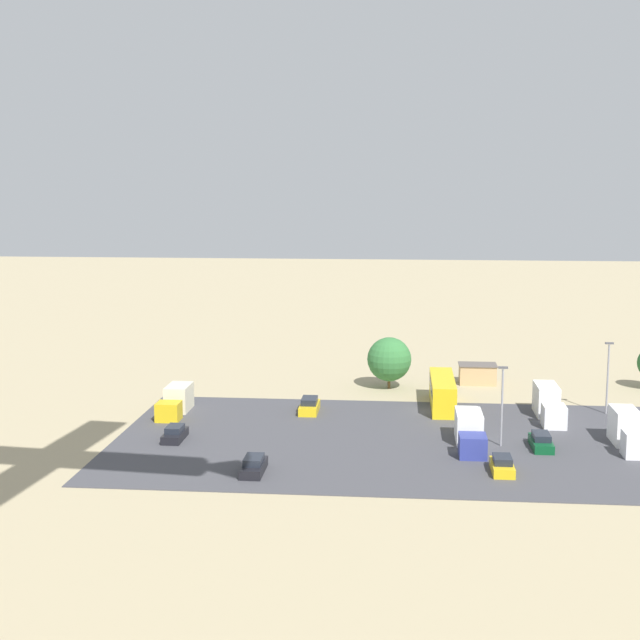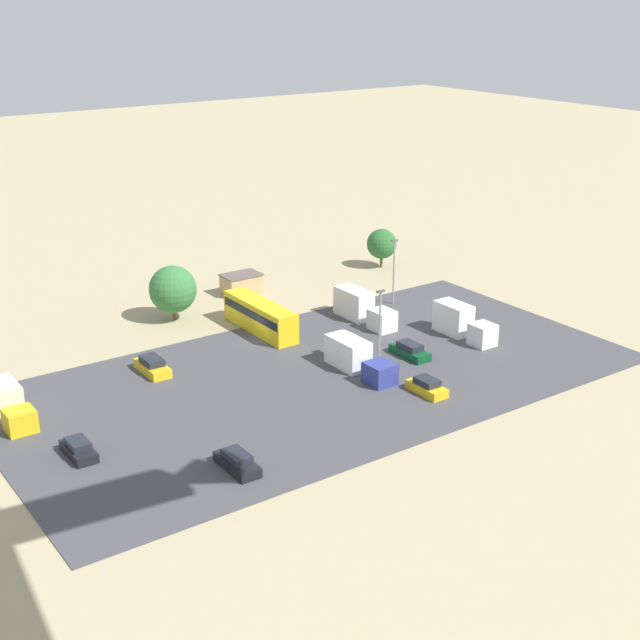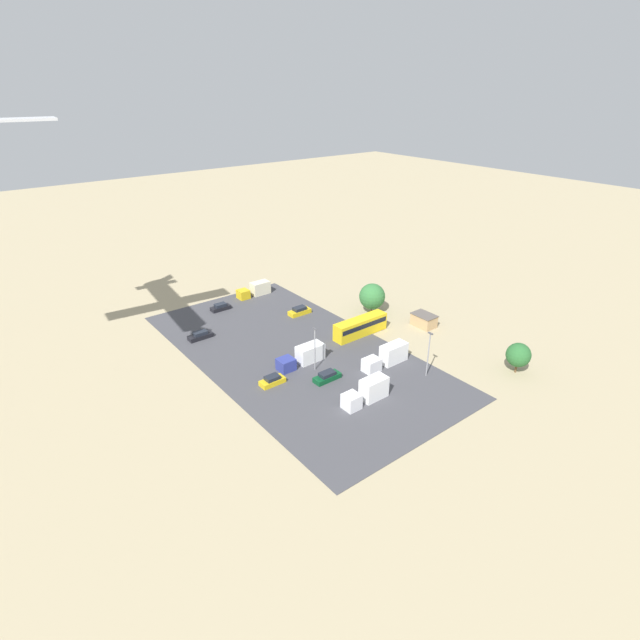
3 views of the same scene
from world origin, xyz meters
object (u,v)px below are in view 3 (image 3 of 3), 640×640
object	(u,v)px
parked_truck_1	(303,356)
parked_car_4	(327,377)
parked_car_0	(200,335)
parked_car_3	(221,307)
shed_building	(424,320)
bus	(360,326)
parked_car_1	(272,381)
parked_car_2	(300,311)
parked_truck_3	(255,290)
parked_truck_0	(387,356)
parked_truck_2	(368,392)

from	to	relation	value
parked_truck_1	parked_car_4	bearing A→B (deg)	178.41
parked_car_0	parked_car_3	bearing A→B (deg)	-44.43
shed_building	bus	xyz separation A→B (m)	(4.96, 12.57, 0.62)
parked_truck_1	parked_car_1	bearing A→B (deg)	105.97
parked_car_0	parked_car_2	world-z (taller)	parked_car_2
parked_car_0	parked_truck_3	xyz separation A→B (m)	(11.91, -19.48, 0.69)
bus	parked_car_3	distance (m)	31.17
parked_truck_0	parked_car_2	bearing A→B (deg)	-0.35
shed_building	bus	bearing A→B (deg)	68.47
bus	parked_car_2	size ratio (longest dim) A/B	2.42
bus	parked_truck_0	size ratio (longest dim) A/B	1.28
parked_car_0	parked_truck_2	world-z (taller)	parked_truck_2
shed_building	parked_truck_1	distance (m)	27.72
parked_truck_3	bus	bearing A→B (deg)	-169.44
parked_car_0	parked_truck_2	distance (m)	36.23
parked_car_2	parked_truck_3	xyz separation A→B (m)	(14.60, 1.79, 0.63)
parked_car_3	parked_truck_2	world-z (taller)	parked_truck_2
parked_truck_2	parked_car_0	bearing A→B (deg)	17.65
parked_car_3	parked_truck_0	world-z (taller)	parked_truck_0
parked_car_3	parked_truck_2	xyz separation A→B (m)	(-43.95, -1.73, 0.96)
shed_building	parked_car_1	xyz separation A→B (m)	(0.72, 35.44, -0.58)
parked_car_1	parked_truck_3	xyz separation A→B (m)	(33.61, -17.40, 0.69)
parked_truck_2	parked_truck_0	bearing A→B (deg)	-59.83
parked_truck_1	parked_truck_3	distance (m)	32.76
parked_car_1	parked_truck_0	size ratio (longest dim) A/B	0.46
parked_car_3	parked_truck_3	bearing A→B (deg)	-76.39
parked_truck_3	parked_car_0	bearing A→B (deg)	121.45
parked_truck_3	parked_truck_1	bearing A→B (deg)	163.12
parked_car_1	parked_car_2	xyz separation A→B (m)	(19.00, -19.18, 0.06)
shed_building	parked_car_1	world-z (taller)	shed_building
parked_car_2	parked_truck_1	distance (m)	20.21
parked_car_2	parked_truck_1	world-z (taller)	parked_truck_1
parked_car_3	parked_truck_3	world-z (taller)	parked_truck_3
parked_truck_1	bus	bearing A→B (deg)	-82.48
shed_building	parked_truck_1	size ratio (longest dim) A/B	0.54
parked_truck_2	parked_car_2	bearing A→B (deg)	-17.91
shed_building	parked_car_4	bearing A→B (deg)	97.76
parked_car_0	bus	bearing A→B (deg)	-124.98
shed_building	parked_truck_1	bearing A→B (deg)	83.83
shed_building	parked_truck_0	world-z (taller)	parked_truck_0
shed_building	parked_car_1	distance (m)	35.46
parked_car_4	parked_truck_3	world-z (taller)	parked_truck_3
bus	parked_truck_2	world-z (taller)	parked_truck_2
parked_truck_1	parked_truck_2	size ratio (longest dim) A/B	1.12
parked_car_1	parked_car_2	distance (m)	27.00
shed_building	parked_truck_2	distance (m)	29.17
parked_car_0	parked_car_1	xyz separation A→B (m)	(-21.69, -2.08, 0.00)
shed_building	parked_truck_0	xyz separation A→B (m)	(-6.21, 16.42, 0.33)
parked_car_3	parked_truck_0	xyz separation A→B (m)	(-38.06, -11.86, 0.93)
parked_car_4	parked_truck_3	xyz separation A→B (m)	(38.11, -9.70, 0.69)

